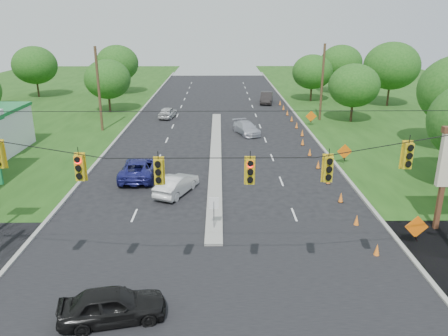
{
  "coord_description": "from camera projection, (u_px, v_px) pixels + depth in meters",
  "views": [
    {
      "loc": [
        0.33,
        -16.8,
        11.58
      ],
      "look_at": [
        0.61,
        8.97,
        2.8
      ],
      "focal_mm": 35.0,
      "sensor_mm": 36.0,
      "label": 1
    }
  ],
  "objects": [
    {
      "name": "work_sign_1",
      "position": [
        345.0,
        152.0,
        36.43
      ],
      "size": [
        1.27,
        0.58,
        1.37
      ],
      "color": "black",
      "rests_on": "ground"
    },
    {
      "name": "cone_11",
      "position": [
        284.0,
        107.0,
        58.9
      ],
      "size": [
        0.32,
        0.32,
        0.7
      ],
      "primitive_type": "cone",
      "color": "orange",
      "rests_on": "ground"
    },
    {
      "name": "tree_4",
      "position": [
        35.0,
        65.0,
        66.96
      ],
      "size": [
        6.72,
        6.72,
        7.84
      ],
      "color": "black",
      "rests_on": "ground"
    },
    {
      "name": "white_sedan",
      "position": [
        176.0,
        184.0,
        30.39
      ],
      "size": [
        3.01,
        4.48,
        1.4
      ],
      "primitive_type": "imported",
      "rotation": [
        0.0,
        0.0,
        2.74
      ],
      "color": "#B5B5B5",
      "rests_on": "ground"
    },
    {
      "name": "cone_7",
      "position": [
        302.0,
        133.0,
        45.65
      ],
      "size": [
        0.32,
        0.32,
        0.7
      ],
      "primitive_type": "cone",
      "color": "orange",
      "rests_on": "ground"
    },
    {
      "name": "work_sign_2",
      "position": [
        311.0,
        117.0,
        49.69
      ],
      "size": [
        1.27,
        0.58,
        1.37
      ],
      "color": "black",
      "rests_on": "ground"
    },
    {
      "name": "utility_pole_far_right",
      "position": [
        322.0,
        83.0,
        51.44
      ],
      "size": [
        0.28,
        0.28,
        9.0
      ],
      "primitive_type": "cylinder",
      "color": "#422D1C",
      "rests_on": "ground"
    },
    {
      "name": "cone_0",
      "position": [
        377.0,
        250.0,
        22.45
      ],
      "size": [
        0.32,
        0.32,
        0.7
      ],
      "primitive_type": "cone",
      "color": "orange",
      "rests_on": "ground"
    },
    {
      "name": "cone_5",
      "position": [
        310.0,
        152.0,
        39.01
      ],
      "size": [
        0.32,
        0.32,
        0.7
      ],
      "primitive_type": "cone",
      "color": "orange",
      "rests_on": "ground"
    },
    {
      "name": "median",
      "position": [
        216.0,
        154.0,
        39.51
      ],
      "size": [
        1.0,
        34.0,
        0.18
      ],
      "primitive_type": "cube",
      "color": "gray",
      "rests_on": "ground"
    },
    {
      "name": "tree_5",
      "position": [
        108.0,
        79.0,
        55.95
      ],
      "size": [
        5.88,
        5.88,
        6.86
      ],
      "color": "black",
      "rests_on": "ground"
    },
    {
      "name": "cross_street",
      "position": [
        213.0,
        291.0,
        19.63
      ],
      "size": [
        160.0,
        14.0,
        0.02
      ],
      "primitive_type": "cube",
      "color": "black",
      "rests_on": "ground"
    },
    {
      "name": "cone_6",
      "position": [
        303.0,
        142.0,
        42.33
      ],
      "size": [
        0.32,
        0.32,
        0.7
      ],
      "primitive_type": "cone",
      "color": "orange",
      "rests_on": "ground"
    },
    {
      "name": "tree_10",
      "position": [
        392.0,
        66.0,
        59.74
      ],
      "size": [
        7.56,
        7.56,
        8.82
      ],
      "color": "black",
      "rests_on": "ground"
    },
    {
      "name": "tree_6",
      "position": [
        117.0,
        63.0,
        69.93
      ],
      "size": [
        6.72,
        6.72,
        7.84
      ],
      "color": "black",
      "rests_on": "ground"
    },
    {
      "name": "curb_left",
      "position": [
        124.0,
        131.0,
        47.92
      ],
      "size": [
        0.25,
        110.0,
        0.16
      ],
      "primitive_type": "cube",
      "color": "gray",
      "rests_on": "ground"
    },
    {
      "name": "cone_10",
      "position": [
        287.0,
        113.0,
        55.59
      ],
      "size": [
        0.32,
        0.32,
        0.7
      ],
      "primitive_type": "cone",
      "color": "orange",
      "rests_on": "ground"
    },
    {
      "name": "black_sedan",
      "position": [
        112.0,
        305.0,
        17.5
      ],
      "size": [
        4.52,
        2.56,
        1.45
      ],
      "primitive_type": "imported",
      "rotation": [
        0.0,
        0.0,
        1.78
      ],
      "color": "black",
      "rests_on": "ground"
    },
    {
      "name": "curb_right",
      "position": [
        308.0,
        130.0,
        48.14
      ],
      "size": [
        0.25,
        110.0,
        0.16
      ],
      "primitive_type": "cube",
      "color": "gray",
      "rests_on": "ground"
    },
    {
      "name": "tree_9",
      "position": [
        354.0,
        86.0,
        50.59
      ],
      "size": [
        5.88,
        5.88,
        6.86
      ],
      "color": "black",
      "rests_on": "ground"
    },
    {
      "name": "cone_8",
      "position": [
        297.0,
        125.0,
        48.96
      ],
      "size": [
        0.32,
        0.32,
        0.7
      ],
      "primitive_type": "cone",
      "color": "orange",
      "rests_on": "ground"
    },
    {
      "name": "ground",
      "position": [
        213.0,
        291.0,
        19.63
      ],
      "size": [
        160.0,
        160.0,
        0.0
      ],
      "primitive_type": "plane",
      "color": "black",
      "rests_on": "ground"
    },
    {
      "name": "cone_1",
      "position": [
        357.0,
        220.0,
        25.76
      ],
      "size": [
        0.32,
        0.32,
        0.7
      ],
      "primitive_type": "cone",
      "color": "orange",
      "rests_on": "ground"
    },
    {
      "name": "blue_pickup",
      "position": [
        139.0,
        168.0,
        33.51
      ],
      "size": [
        2.63,
        5.57,
        1.54
      ],
      "primitive_type": "imported",
      "rotation": [
        0.0,
        0.0,
        3.16
      ],
      "color": "navy",
      "rests_on": "ground"
    },
    {
      "name": "tree_11",
      "position": [
        341.0,
        63.0,
        70.31
      ],
      "size": [
        6.72,
        6.72,
        7.84
      ],
      "color": "black",
      "rests_on": "ground"
    },
    {
      "name": "dark_car_receding",
      "position": [
        267.0,
        98.0,
        63.51
      ],
      "size": [
        2.39,
        5.01,
        1.59
      ],
      "primitive_type": "imported",
      "rotation": [
        0.0,
        0.0,
        -0.15
      ],
      "color": "black",
      "rests_on": "ground"
    },
    {
      "name": "cone_9",
      "position": [
        292.0,
        118.0,
        52.27
      ],
      "size": [
        0.32,
        0.32,
        0.7
      ],
      "primitive_type": "cone",
      "color": "orange",
      "rests_on": "ground"
    },
    {
      "name": "tree_12",
      "position": [
        312.0,
        72.0,
        63.82
      ],
      "size": [
        5.88,
        5.88,
        6.86
      ],
      "color": "black",
      "rests_on": "ground"
    },
    {
      "name": "utility_pole_far_left",
      "position": [
        99.0,
        90.0,
        46.45
      ],
      "size": [
        0.28,
        0.28,
        9.0
      ],
      "primitive_type": "cylinder",
      "color": "#422D1C",
      "rests_on": "ground"
    },
    {
      "name": "signal_span",
      "position": [
        210.0,
        198.0,
        17.08
      ],
      "size": [
        25.6,
        0.32,
        9.0
      ],
      "color": "#422D1C",
      "rests_on": "ground"
    },
    {
      "name": "median_sign",
      "position": [
        214.0,
        207.0,
        24.84
      ],
      "size": [
        0.55,
        0.06,
        2.05
      ],
      "color": "gray",
      "rests_on": "ground"
    },
    {
      "name": "cone_3",
      "position": [
        328.0,
        179.0,
        32.39
      ],
      "size": [
        0.32,
        0.32,
        0.7
      ],
      "primitive_type": "cone",
      "color": "orange",
      "rests_on": "ground"
    },
    {
      "name": "silver_car_far",
      "position": [
        247.0,
        128.0,
        46.42
      ],
      "size": [
        3.2,
        4.85,
        1.31
      ],
      "primitive_type": "imported",
      "rotation": [
        0.0,
        0.0,
        0.33
      ],
      "color": "#A5A8B4",
      "rests_on": "ground"
    },
    {
      "name": "cone_12",
      "position": [
        280.0,
        103.0,
        62.21
      ],
      "size": [
        0.32,
        0.32,
        0.7
      ],
      "primitive_type": "cone",
      "color": "orange",
      "rests_on": "ground"
    },
    {
      "name": "cone_2",
      "position": [
        341.0,
        197.0,
        29.08
      ],
      "size": [
        0.32,
        0.32,
        0.7
      ],
      "primitive_type": "cone",
      "color": "orange",
      "rests_on": "ground"
    },
    {
      "name": "work_sign_0",
      "position": [
        416.0,
        228.0,
        23.18
      ],
      "size": [
        1.27,
        0.58,
        1.37
      ],
      "color": "black",
      "rests_on": "ground"
    },
    {
      "name": "cone_4",
      "position": [
        318.0,
        164.0,
        35.7
      ],
      "size": [
        0.32,
        0.32,
        0.7
      ],
      "primitive_type": "cone",
      "color": "orange",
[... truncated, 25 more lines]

